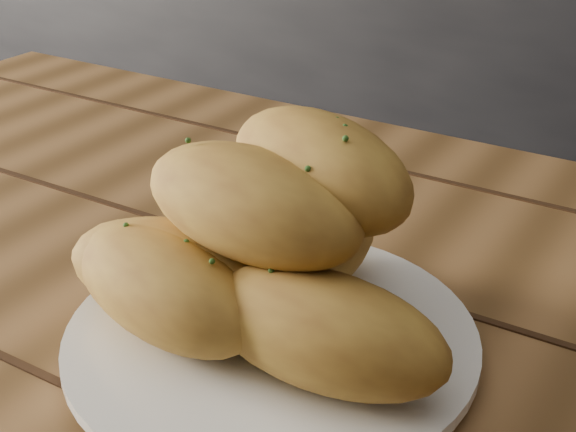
# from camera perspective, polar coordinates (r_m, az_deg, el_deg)

# --- Properties ---
(counter) EXTENTS (2.80, 0.60, 0.90)m
(counter) POSITION_cam_1_polar(r_m,az_deg,el_deg) (1.70, 9.86, 5.62)
(counter) COLOR black
(counter) RESTS_ON ground
(plate) EXTENTS (0.26, 0.26, 0.02)m
(plate) POSITION_cam_1_polar(r_m,az_deg,el_deg) (0.52, -1.18, -8.85)
(plate) COLOR white
(plate) RESTS_ON table
(bread_rolls) EXTENTS (0.27, 0.22, 0.14)m
(bread_rolls) POSITION_cam_1_polar(r_m,az_deg,el_deg) (0.49, -2.35, -2.57)
(bread_rolls) COLOR #B88D33
(bread_rolls) RESTS_ON plate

